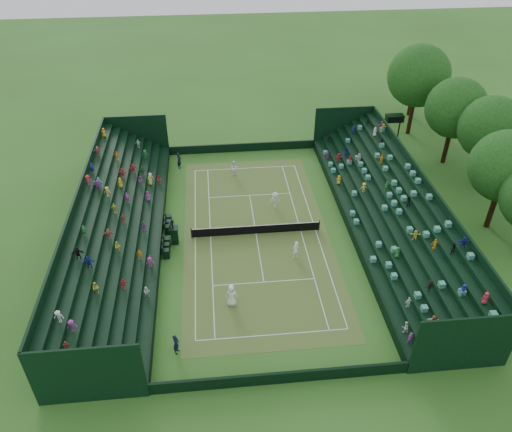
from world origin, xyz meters
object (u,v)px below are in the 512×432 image
at_px(umpire_chair, 174,233).
at_px(player_near_west, 232,295).
at_px(player_far_west, 234,168).
at_px(tennis_net, 256,229).
at_px(player_far_east, 275,200).
at_px(player_near_east, 296,250).

relative_size(umpire_chair, player_near_west, 1.29).
relative_size(umpire_chair, player_far_west, 1.39).
xyz_separation_m(tennis_net, umpire_chair, (-7.26, -0.59, 0.53)).
xyz_separation_m(umpire_chair, player_far_east, (9.53, 4.68, -0.22)).
bearing_deg(umpire_chair, player_far_west, 61.51).
distance_m(player_near_east, player_far_east, 7.70).
xyz_separation_m(player_near_east, player_far_west, (-4.29, 14.02, 0.05)).
height_order(player_near_west, player_far_west, player_near_west).
distance_m(player_far_west, player_far_east, 7.28).
xyz_separation_m(tennis_net, player_near_west, (-2.71, -8.60, 0.44)).
relative_size(tennis_net, player_near_east, 6.93).
bearing_deg(umpire_chair, player_near_west, -60.39).
bearing_deg(player_far_west, tennis_net, -97.40).
bearing_deg(umpire_chair, tennis_net, 4.65).
xyz_separation_m(tennis_net, player_near_east, (3.02, -3.57, 0.32)).
relative_size(umpire_chair, player_near_east, 1.47).
height_order(umpire_chair, player_near_east, umpire_chair).
bearing_deg(player_near_east, player_near_west, 18.71).
relative_size(tennis_net, player_near_west, 6.05).
xyz_separation_m(player_near_west, player_near_east, (5.73, 5.02, -0.12)).
xyz_separation_m(umpire_chair, player_near_west, (4.55, -8.00, -0.10)).
distance_m(player_near_west, player_near_east, 7.62).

